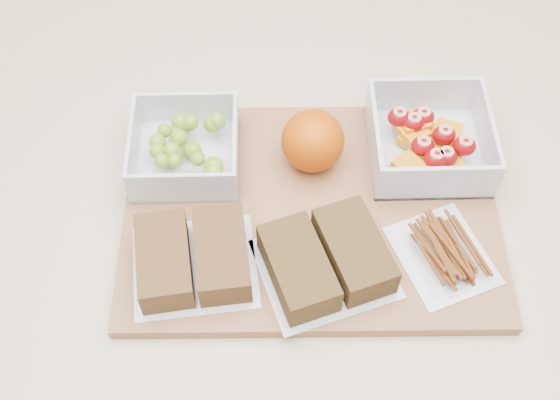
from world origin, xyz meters
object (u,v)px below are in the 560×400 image
Objects in this scene: sandwich_bag_center at (326,260)px; pretzel_bag at (444,251)px; fruit_container at (429,141)px; grape_container at (187,148)px; orange at (313,141)px; sandwich_bag_left at (193,258)px; cutting_board at (311,211)px.

sandwich_bag_center is 1.23× the size of pretzel_bag.
fruit_container is at bearing 89.39° from pretzel_bag.
fruit_container reaches higher than grape_container.
pretzel_bag is (0.13, -0.13, -0.02)m from orange.
sandwich_bag_left is 0.86× the size of sandwich_bag_center.
sandwich_bag_center is at bearing -44.60° from grape_container.
fruit_container is at bearing 50.08° from sandwich_bag_center.
fruit_container reaches higher than cutting_board.
cutting_board is at bearing -152.12° from fruit_container.
pretzel_bag is (-0.00, -0.14, -0.01)m from fruit_container.
fruit_container reaches higher than sandwich_bag_left.
grape_container is (-0.14, 0.07, 0.03)m from cutting_board.
orange reaches higher than grape_container.
orange is at bearing -1.86° from grape_container.
orange is 0.44× the size of sandwich_bag_center.
sandwich_bag_left is (0.01, -0.15, -0.00)m from grape_container.
grape_container reaches higher than cutting_board.
sandwich_bag_left is at bearing 177.69° from sandwich_bag_center.
sandwich_bag_center is at bearing -2.31° from sandwich_bag_left.
pretzel_bag is (0.27, 0.01, -0.01)m from sandwich_bag_left.
orange is 0.19m from sandwich_bag_left.
cutting_board is 0.16m from grape_container.
pretzel_bag is (0.14, -0.07, 0.02)m from cutting_board.
fruit_container is 1.87× the size of orange.
orange is (0.15, -0.00, 0.01)m from grape_container.
grape_container is at bearing 178.14° from orange.
orange reaches higher than fruit_container.
grape_container is 1.68× the size of orange.
cutting_board is 2.54× the size of sandwich_bag_center.
pretzel_bag is at bearing 1.64° from sandwich_bag_left.
cutting_board is 0.15m from pretzel_bag.
fruit_container is 0.14m from orange.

